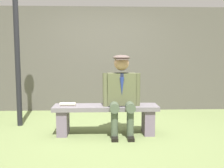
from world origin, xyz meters
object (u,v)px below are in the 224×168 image
(bench, at_px, (106,115))
(seated_man, at_px, (122,91))
(rolled_magazine, at_px, (68,104))
(lamp_post, at_px, (16,16))

(bench, relative_size, seated_man, 1.31)
(rolled_magazine, height_order, lamp_post, lamp_post)
(lamp_post, bearing_deg, bench, 159.54)
(bench, height_order, seated_man, seated_man)
(lamp_post, bearing_deg, seated_man, 160.58)
(seated_man, xyz_separation_m, rolled_magazine, (0.87, -0.04, -0.21))
(bench, distance_m, rolled_magazine, 0.64)
(bench, relative_size, lamp_post, 0.53)
(seated_man, relative_size, lamp_post, 0.41)
(seated_man, distance_m, lamp_post, 2.33)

